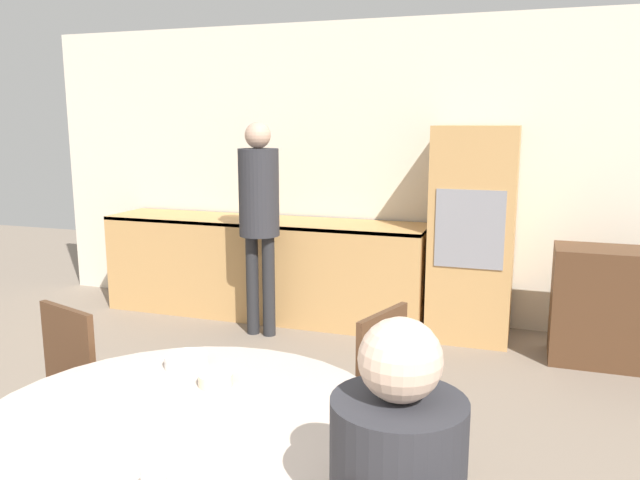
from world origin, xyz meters
TOP-DOWN VIEW (x-y plane):
  - wall_back at (0.00, 5.15)m, footprint 6.94×0.05m
  - kitchen_counter at (-1.15, 4.81)m, footprint 2.93×0.60m
  - oven_unit at (0.67, 4.82)m, footprint 0.64×0.59m
  - sideboard at (1.81, 4.55)m, footprint 1.06×0.45m
  - dining_table at (0.03, 1.45)m, footprint 1.45×1.45m
  - chair_far_left at (-0.88, 1.85)m, footprint 0.51×0.51m
  - chair_far_right at (0.42, 2.35)m, footprint 0.51×0.51m
  - person_standing at (-0.96, 4.31)m, footprint 0.32×0.32m
  - bowl_near at (-0.21, 1.88)m, footprint 0.18×0.18m
  - bowl_centre at (-0.01, 1.76)m, footprint 0.13×0.13m

SIDE VIEW (x-z plane):
  - sideboard at x=1.81m, z-range 0.00..0.85m
  - kitchen_counter at x=-1.15m, z-range 0.01..0.90m
  - chair_far_left at x=-0.88m, z-range 0.06..0.98m
  - chair_far_right at x=0.42m, z-range 0.06..0.98m
  - dining_table at x=0.03m, z-range 0.17..0.92m
  - bowl_centre at x=-0.01m, z-range 0.75..0.80m
  - bowl_near at x=-0.21m, z-range 0.75..0.80m
  - oven_unit at x=0.67m, z-range 0.00..1.71m
  - person_standing at x=-0.96m, z-range 0.22..1.96m
  - wall_back at x=0.00m, z-range 0.00..2.60m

